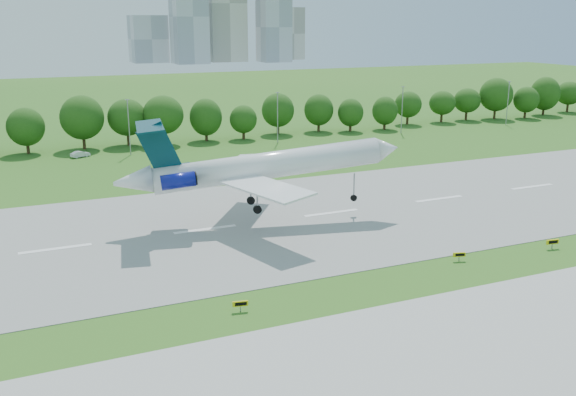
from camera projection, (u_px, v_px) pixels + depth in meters
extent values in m
plane|color=#276019|center=(428.00, 269.00, 76.00)|extent=(600.00, 600.00, 0.00)
cube|color=gray|center=(331.00, 213.00, 98.06)|extent=(400.00, 45.00, 0.08)
cube|color=#ADADA8|center=(542.00, 335.00, 60.10)|extent=(400.00, 23.00, 0.08)
cylinder|color=#382314|center=(122.00, 139.00, 149.00)|extent=(0.70, 0.70, 3.60)
sphere|color=#194010|center=(121.00, 121.00, 147.83)|extent=(8.40, 8.40, 8.40)
cylinder|color=#382314|center=(281.00, 128.00, 164.46)|extent=(0.70, 0.70, 3.60)
sphere|color=#194010|center=(281.00, 111.00, 163.28)|extent=(8.40, 8.40, 8.40)
cylinder|color=#382314|center=(412.00, 119.00, 179.92)|extent=(0.70, 0.70, 3.60)
sphere|color=#194010|center=(412.00, 103.00, 178.74)|extent=(8.40, 8.40, 8.40)
cylinder|color=#382314|center=(522.00, 111.00, 195.38)|extent=(0.70, 0.70, 3.60)
sphere|color=#194010|center=(523.00, 97.00, 194.20)|extent=(8.40, 8.40, 8.40)
cylinder|color=gray|center=(129.00, 128.00, 139.05)|extent=(0.24, 0.24, 12.00)
cube|color=gray|center=(127.00, 100.00, 137.42)|extent=(0.90, 0.25, 0.18)
cylinder|color=gray|center=(278.00, 118.00, 152.58)|extent=(0.24, 0.24, 12.00)
cube|color=gray|center=(277.00, 93.00, 150.95)|extent=(0.90, 0.25, 0.18)
cylinder|color=gray|center=(402.00, 110.00, 166.10)|extent=(0.24, 0.24, 12.00)
cube|color=gray|center=(403.00, 87.00, 164.47)|extent=(0.90, 0.25, 0.18)
cylinder|color=gray|center=(508.00, 104.00, 179.63)|extent=(0.24, 0.24, 12.00)
cube|color=gray|center=(510.00, 82.00, 178.00)|extent=(0.90, 0.25, 0.18)
cube|color=#B2B2B7|center=(189.00, 17.00, 432.15)|extent=(22.00, 22.00, 62.00)
cube|color=beige|center=(224.00, 4.00, 454.58)|extent=(26.00, 26.00, 80.00)
cube|color=#B2B2B7|center=(274.00, 27.00, 452.79)|extent=(20.00, 20.00, 48.00)
cube|color=beige|center=(289.00, 34.00, 485.08)|extent=(18.00, 18.00, 38.00)
cube|color=#B2B2B7|center=(148.00, 39.00, 449.34)|extent=(24.00, 24.00, 32.00)
cylinder|color=white|center=(268.00, 165.00, 91.83)|extent=(33.15, 9.15, 6.59)
cone|color=white|center=(387.00, 149.00, 95.72)|extent=(4.38, 4.39, 4.11)
cone|color=white|center=(133.00, 181.00, 87.64)|extent=(6.10, 4.68, 4.25)
cube|color=white|center=(267.00, 188.00, 84.56)|extent=(9.08, 15.14, 0.74)
cube|color=white|center=(245.00, 164.00, 98.84)|extent=(12.53, 14.80, 0.74)
cube|color=#05313C|center=(159.00, 148.00, 87.34)|extent=(5.98, 1.51, 7.48)
cube|color=#05313C|center=(149.00, 126.00, 86.26)|extent=(5.15, 10.81, 0.54)
cylinder|color=navy|center=(178.00, 181.00, 86.28)|extent=(5.02, 2.82, 2.46)
cylinder|color=navy|center=(175.00, 172.00, 91.58)|extent=(5.02, 2.82, 2.46)
cylinder|color=gray|center=(354.00, 186.00, 95.96)|extent=(0.22, 0.22, 3.82)
cylinder|color=black|center=(354.00, 198.00, 96.47)|extent=(1.02, 0.48, 0.98)
cylinder|color=gray|center=(257.00, 196.00, 90.09)|extent=(0.26, 0.26, 3.82)
cylinder|color=black|center=(257.00, 209.00, 90.60)|extent=(1.27, 0.68, 1.20)
cylinder|color=gray|center=(251.00, 188.00, 94.58)|extent=(0.26, 0.26, 3.82)
cylinder|color=black|center=(251.00, 201.00, 95.09)|extent=(1.27, 0.68, 1.20)
cube|color=gray|center=(240.00, 308.00, 64.91)|extent=(0.12, 0.12, 0.71)
cube|color=yellow|center=(240.00, 304.00, 64.78)|extent=(1.62, 0.48, 0.55)
cube|color=black|center=(241.00, 304.00, 64.67)|extent=(1.19, 0.24, 0.35)
cube|color=gray|center=(552.00, 246.00, 82.77)|extent=(0.13, 0.13, 0.77)
cube|color=yellow|center=(552.00, 242.00, 82.62)|extent=(1.78, 0.47, 0.61)
cube|color=black|center=(553.00, 242.00, 82.51)|extent=(1.31, 0.22, 0.39)
cube|color=gray|center=(459.00, 258.00, 78.55)|extent=(0.12, 0.12, 0.69)
cube|color=yellow|center=(459.00, 255.00, 78.41)|extent=(1.55, 0.64, 0.54)
cube|color=black|center=(460.00, 255.00, 78.31)|extent=(1.13, 0.37, 0.34)
imported|color=silver|center=(80.00, 154.00, 138.16)|extent=(4.35, 2.91, 1.36)
imported|color=silver|center=(164.00, 155.00, 137.71)|extent=(3.39, 1.82, 1.10)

